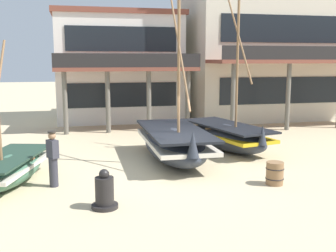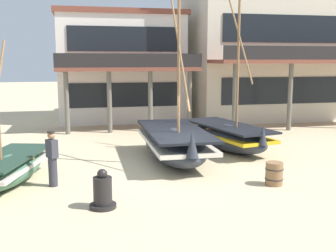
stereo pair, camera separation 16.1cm
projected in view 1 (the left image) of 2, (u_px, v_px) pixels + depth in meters
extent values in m
plane|color=#CCB78E|center=(175.00, 171.00, 13.87)|extent=(120.00, 120.00, 0.00)
ellipsoid|color=#427056|center=(9.00, 170.00, 12.35)|extent=(2.40, 4.00, 0.88)
cube|color=silver|center=(9.00, 167.00, 12.33)|extent=(2.38, 3.86, 0.11)
cube|color=#243D2F|center=(8.00, 157.00, 12.28)|extent=(2.42, 3.94, 0.06)
cube|color=olive|center=(12.00, 158.00, 12.58)|extent=(1.35, 0.53, 0.06)
ellipsoid|color=#2D333D|center=(174.00, 145.00, 15.23)|extent=(2.09, 5.33, 1.21)
cube|color=silver|center=(174.00, 141.00, 15.20)|extent=(2.10, 5.12, 0.14)
cube|color=black|center=(174.00, 130.00, 15.14)|extent=(2.14, 5.23, 0.08)
cone|color=#2D333D|center=(193.00, 144.00, 12.68)|extent=(0.41, 0.41, 0.84)
cylinder|color=olive|center=(179.00, 73.00, 14.15)|extent=(0.10, 0.10, 4.93)
cylinder|color=olive|center=(179.00, 45.00, 14.00)|extent=(0.11, 3.12, 4.29)
cube|color=olive|center=(172.00, 132.00, 15.54)|extent=(1.92, 0.18, 0.06)
ellipsoid|color=#2D333D|center=(227.00, 137.00, 17.12)|extent=(2.73, 5.05, 1.06)
cube|color=gold|center=(227.00, 134.00, 17.10)|extent=(2.70, 4.87, 0.13)
cube|color=black|center=(227.00, 126.00, 17.04)|extent=(2.76, 4.97, 0.07)
cone|color=#2D333D|center=(263.00, 135.00, 15.00)|extent=(0.41, 0.41, 0.74)
cylinder|color=olive|center=(237.00, 65.00, 16.10)|extent=(0.10, 0.10, 5.62)
cylinder|color=olive|center=(238.00, 34.00, 15.91)|extent=(0.52, 1.97, 3.81)
cube|color=olive|center=(222.00, 127.00, 17.38)|extent=(1.61, 0.52, 0.06)
cylinder|color=#33333D|center=(54.00, 172.00, 12.12)|extent=(0.26, 0.26, 0.88)
cube|color=#383842|center=(52.00, 149.00, 12.01)|extent=(0.38, 0.42, 0.54)
sphere|color=#A87A56|center=(52.00, 136.00, 11.95)|extent=(0.22, 0.22, 0.22)
cylinder|color=#2D2823|center=(52.00, 132.00, 11.93)|extent=(0.24, 0.24, 0.05)
cylinder|color=black|center=(105.00, 206.00, 10.42)|extent=(0.68, 0.68, 0.10)
cylinder|color=black|center=(105.00, 191.00, 10.35)|extent=(0.48, 0.48, 0.71)
sphere|color=black|center=(104.00, 174.00, 10.28)|extent=(0.26, 0.26, 0.26)
cylinder|color=olive|center=(275.00, 173.00, 12.34)|extent=(0.52, 0.52, 0.70)
torus|color=black|center=(275.00, 168.00, 12.31)|extent=(0.56, 0.56, 0.03)
torus|color=black|center=(275.00, 178.00, 12.36)|extent=(0.56, 0.56, 0.03)
cube|color=white|center=(118.00, 69.00, 25.86)|extent=(7.49, 5.36, 6.33)
cube|color=brown|center=(117.00, 15.00, 25.33)|extent=(7.79, 5.57, 0.30)
cube|color=black|center=(123.00, 95.00, 23.49)|extent=(6.29, 0.06, 1.39)
cube|color=black|center=(122.00, 39.00, 22.98)|extent=(6.29, 0.06, 1.39)
cube|color=brown|center=(126.00, 69.00, 21.89)|extent=(7.49, 2.88, 0.20)
cylinder|color=#666056|center=(65.00, 103.00, 20.48)|extent=(0.24, 0.24, 3.17)
cylinder|color=#666056|center=(108.00, 102.00, 20.95)|extent=(0.24, 0.24, 3.17)
cylinder|color=#666056|center=(149.00, 101.00, 21.43)|extent=(0.24, 0.24, 3.17)
cylinder|color=#666056|center=(188.00, 100.00, 21.90)|extent=(0.24, 0.24, 3.17)
cube|color=black|center=(129.00, 60.00, 20.49)|extent=(7.49, 0.08, 0.70)
cube|color=beige|center=(269.00, 35.00, 26.87)|extent=(10.96, 6.55, 10.67)
cube|color=black|center=(293.00, 90.00, 24.24)|extent=(9.20, 0.06, 1.56)
cube|color=black|center=(296.00, 29.00, 23.67)|extent=(9.20, 0.06, 1.56)
cube|color=brown|center=(307.00, 61.00, 22.70)|extent=(10.96, 2.69, 0.20)
cylinder|color=#666056|center=(233.00, 98.00, 21.06)|extent=(0.24, 0.24, 3.56)
cylinder|color=#666056|center=(288.00, 97.00, 21.75)|extent=(0.24, 0.24, 3.56)
cube|color=black|center=(321.00, 53.00, 21.39)|extent=(10.96, 0.08, 0.70)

